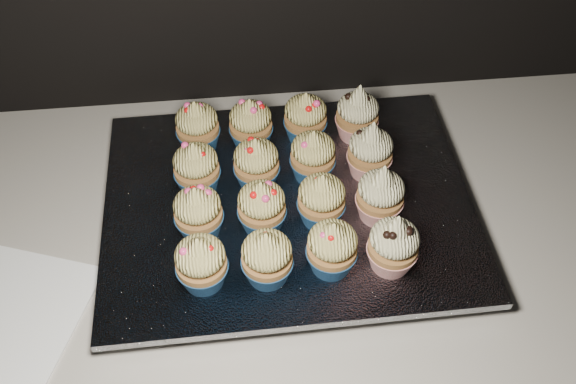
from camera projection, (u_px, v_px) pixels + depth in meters
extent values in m
cube|color=black|center=(322.00, 382.00, 1.23)|extent=(2.40, 0.60, 0.86)
cube|color=beige|center=(336.00, 241.00, 0.89)|extent=(2.44, 0.64, 0.04)
cube|color=white|center=(8.00, 313.00, 0.79)|extent=(0.23, 0.23, 0.00)
cube|color=black|center=(288.00, 211.00, 0.89)|extent=(0.46, 0.35, 0.02)
cube|color=silver|center=(288.00, 203.00, 0.88)|extent=(0.50, 0.39, 0.01)
cone|color=navy|center=(203.00, 274.00, 0.77)|extent=(0.06, 0.06, 0.03)
ellipsoid|color=#DAC76E|center=(200.00, 255.00, 0.75)|extent=(0.06, 0.06, 0.04)
cone|color=#DAC76E|center=(198.00, 243.00, 0.73)|extent=(0.03, 0.03, 0.02)
cone|color=navy|center=(267.00, 269.00, 0.78)|extent=(0.06, 0.06, 0.03)
ellipsoid|color=#DAC76E|center=(267.00, 250.00, 0.75)|extent=(0.06, 0.06, 0.04)
cone|color=#DAC76E|center=(266.00, 238.00, 0.73)|extent=(0.03, 0.03, 0.02)
cone|color=navy|center=(331.00, 259.00, 0.79)|extent=(0.06, 0.06, 0.03)
ellipsoid|color=#DAC76E|center=(333.00, 240.00, 0.76)|extent=(0.06, 0.06, 0.04)
cone|color=#DAC76E|center=(334.00, 228.00, 0.74)|extent=(0.03, 0.03, 0.02)
cone|color=#A31916|center=(391.00, 257.00, 0.79)|extent=(0.06, 0.06, 0.03)
ellipsoid|color=beige|center=(395.00, 238.00, 0.76)|extent=(0.06, 0.06, 0.04)
cone|color=beige|center=(398.00, 223.00, 0.74)|extent=(0.03, 0.03, 0.03)
cone|color=navy|center=(200.00, 224.00, 0.83)|extent=(0.06, 0.06, 0.03)
ellipsoid|color=#DAC76E|center=(197.00, 205.00, 0.80)|extent=(0.06, 0.06, 0.04)
cone|color=#DAC76E|center=(195.00, 193.00, 0.78)|extent=(0.03, 0.03, 0.02)
cone|color=navy|center=(262.00, 218.00, 0.83)|extent=(0.06, 0.06, 0.03)
ellipsoid|color=#DAC76E|center=(261.00, 199.00, 0.80)|extent=(0.06, 0.06, 0.04)
cone|color=#DAC76E|center=(261.00, 187.00, 0.79)|extent=(0.03, 0.03, 0.02)
cone|color=navy|center=(321.00, 211.00, 0.84)|extent=(0.06, 0.06, 0.03)
ellipsoid|color=#DAC76E|center=(322.00, 192.00, 0.81)|extent=(0.06, 0.06, 0.04)
cone|color=#DAC76E|center=(323.00, 180.00, 0.79)|extent=(0.03, 0.03, 0.02)
cone|color=#A31916|center=(378.00, 207.00, 0.84)|extent=(0.06, 0.06, 0.03)
ellipsoid|color=beige|center=(381.00, 188.00, 0.81)|extent=(0.06, 0.06, 0.04)
cone|color=beige|center=(384.00, 173.00, 0.79)|extent=(0.03, 0.03, 0.03)
cone|color=navy|center=(198.00, 180.00, 0.88)|extent=(0.06, 0.06, 0.03)
ellipsoid|color=#DAC76E|center=(195.00, 160.00, 0.85)|extent=(0.06, 0.06, 0.04)
cone|color=#DAC76E|center=(193.00, 148.00, 0.83)|extent=(0.03, 0.03, 0.02)
cone|color=navy|center=(257.00, 175.00, 0.88)|extent=(0.06, 0.06, 0.03)
ellipsoid|color=#DAC76E|center=(256.00, 156.00, 0.85)|extent=(0.06, 0.06, 0.04)
cone|color=#DAC76E|center=(255.00, 143.00, 0.84)|extent=(0.03, 0.03, 0.02)
cone|color=navy|center=(312.00, 168.00, 0.89)|extent=(0.06, 0.06, 0.03)
ellipsoid|color=#DAC76E|center=(313.00, 148.00, 0.86)|extent=(0.06, 0.06, 0.04)
cone|color=#DAC76E|center=(314.00, 136.00, 0.85)|extent=(0.03, 0.03, 0.02)
cone|color=#A31916|center=(368.00, 164.00, 0.90)|extent=(0.06, 0.06, 0.03)
ellipsoid|color=beige|center=(371.00, 145.00, 0.87)|extent=(0.06, 0.06, 0.04)
cone|color=beige|center=(373.00, 129.00, 0.85)|extent=(0.03, 0.03, 0.03)
cone|color=navy|center=(199.00, 138.00, 0.93)|extent=(0.06, 0.06, 0.03)
ellipsoid|color=#DAC76E|center=(196.00, 119.00, 0.90)|extent=(0.06, 0.06, 0.04)
cone|color=#DAC76E|center=(195.00, 106.00, 0.88)|extent=(0.03, 0.03, 0.02)
cone|color=navy|center=(251.00, 136.00, 0.93)|extent=(0.06, 0.06, 0.03)
ellipsoid|color=#DAC76E|center=(250.00, 116.00, 0.90)|extent=(0.06, 0.06, 0.04)
cone|color=#DAC76E|center=(250.00, 104.00, 0.89)|extent=(0.03, 0.03, 0.02)
cone|color=navy|center=(305.00, 129.00, 0.94)|extent=(0.06, 0.06, 0.03)
ellipsoid|color=#DAC76E|center=(306.00, 110.00, 0.91)|extent=(0.06, 0.06, 0.04)
cone|color=#DAC76E|center=(306.00, 98.00, 0.90)|extent=(0.03, 0.03, 0.02)
cone|color=#A31916|center=(356.00, 127.00, 0.95)|extent=(0.06, 0.06, 0.03)
ellipsoid|color=beige|center=(358.00, 108.00, 0.92)|extent=(0.06, 0.06, 0.04)
cone|color=beige|center=(360.00, 92.00, 0.90)|extent=(0.03, 0.03, 0.03)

